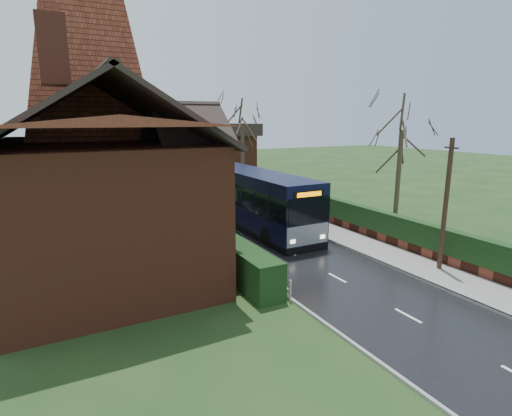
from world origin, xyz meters
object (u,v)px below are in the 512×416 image
brick_house (103,176)px  telegraph_pole (446,206)px  car_green (225,239)px  bus_stop_sign (321,206)px  car_silver (190,215)px  bus (255,200)px

brick_house → telegraph_pole: bearing=-31.4°
car_green → bus_stop_sign: bearing=-6.1°
car_silver → telegraph_pole: (7.62, -13.65, 2.52)m
bus_stop_sign → telegraph_pole: size_ratio=0.48×
car_green → car_silver: bearing=86.7°
brick_house → car_silver: bearing=42.1°
bus → telegraph_pole: size_ratio=1.96×
bus → telegraph_pole: 11.82m
car_green → telegraph_pole: size_ratio=0.71×
car_green → telegraph_pole: bearing=-46.6°
brick_house → bus: brick_house is taller
bus → bus_stop_sign: bus is taller
car_silver → telegraph_pole: 15.83m
bus → car_silver: 4.61m
bus → telegraph_pole: telegraph_pole is taller
brick_house → car_green: (5.83, -0.78, -3.74)m
car_silver → car_green: size_ratio=0.83×
car_silver → bus_stop_sign: size_ratio=1.23×
bus → brick_house: bearing=-164.2°
bus → car_silver: size_ratio=3.33×
car_silver → car_green: (-0.10, -6.14, 0.02)m
bus_stop_sign → telegraph_pole: 7.39m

